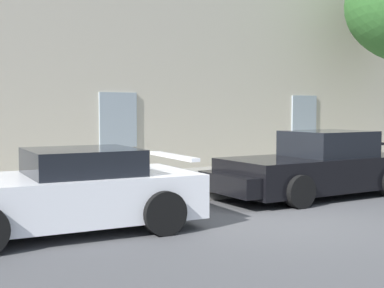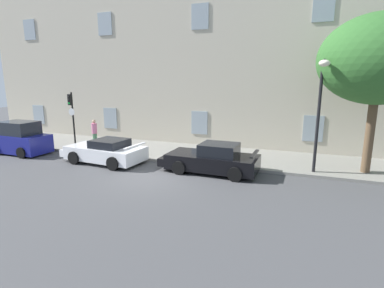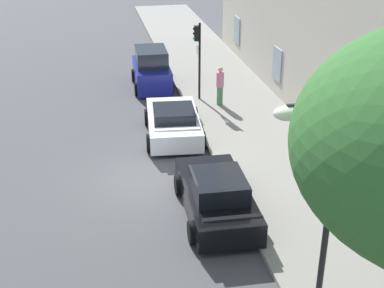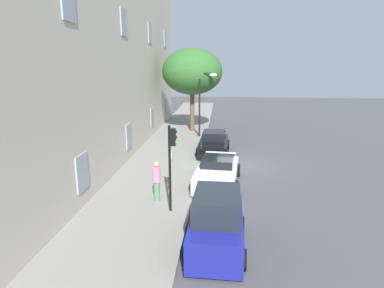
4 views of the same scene
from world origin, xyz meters
TOP-DOWN VIEW (x-y plane):
  - ground_plane at (0.00, 0.00)m, footprint 80.00×80.00m
  - sidewalk at (0.00, 4.43)m, footprint 60.00×4.41m
  - sportscar_red_lead at (-3.58, 1.21)m, footprint 4.67×2.45m
  - sportscar_yellow_flank at (2.27, 1.53)m, footprint 4.73×2.17m
  - hatchback_parked at (-9.47, 1.11)m, footprint 3.59×1.93m
  - traffic_light at (-7.05, 2.92)m, footprint 0.44×0.36m
  - street_lamp at (6.94, 2.34)m, footprint 0.44×1.42m
  - pedestrian_admiring at (-6.10, 3.72)m, footprint 0.45×0.45m

SIDE VIEW (x-z plane):
  - ground_plane at x=0.00m, z-range 0.00..0.00m
  - sidewalk at x=0.00m, z-range 0.00..0.14m
  - sportscar_red_lead at x=-3.58m, z-range -0.06..1.22m
  - sportscar_yellow_flank at x=2.27m, z-range -0.10..1.31m
  - hatchback_parked at x=-9.47m, z-range -0.10..1.84m
  - pedestrian_admiring at x=-6.10m, z-range 0.17..1.90m
  - traffic_light at x=-7.05m, z-range 0.77..4.25m
  - street_lamp at x=6.94m, z-range 1.16..6.29m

